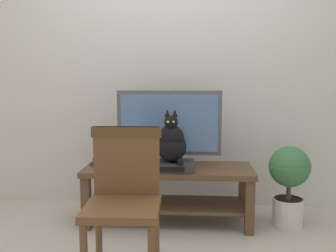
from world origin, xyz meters
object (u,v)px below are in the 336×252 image
at_px(tv, 169,126).
at_px(cat, 171,143).
at_px(media_box, 171,166).
at_px(book_stack, 107,161).
at_px(tv_stand, 168,183).
at_px(potted_plant, 289,180).
at_px(wooden_chair, 124,194).

xyz_separation_m(tv, cat, (0.03, -0.20, -0.10)).
distance_m(media_box, book_stack, 0.58).
xyz_separation_m(tv_stand, cat, (0.03, -0.12, 0.36)).
distance_m(tv_stand, potted_plant, 0.98).
bearing_deg(tv, cat, -80.94).
xyz_separation_m(media_box, cat, (0.00, -0.01, 0.19)).
bearing_deg(cat, media_box, 95.72).
bearing_deg(cat, potted_plant, 6.42).
distance_m(tv, wooden_chair, 1.13).
bearing_deg(wooden_chair, media_box, 76.73).
xyz_separation_m(tv, potted_plant, (0.98, -0.10, -0.42)).
height_order(book_stack, potted_plant, potted_plant).
height_order(tv, cat, tv).
bearing_deg(media_box, wooden_chair, -103.27).
distance_m(tv_stand, wooden_chair, 1.04).
bearing_deg(tv_stand, potted_plant, -0.68).
height_order(cat, book_stack, cat).
bearing_deg(cat, tv, 99.06).
xyz_separation_m(book_stack, potted_plant, (1.51, -0.07, -0.12)).
bearing_deg(wooden_chair, book_stack, 108.22).
height_order(cat, potted_plant, cat).
bearing_deg(cat, book_stack, 162.68).
distance_m(tv_stand, book_stack, 0.56).
xyz_separation_m(tv_stand, wooden_chair, (-0.18, -1.00, 0.21)).
distance_m(tv, book_stack, 0.61).
height_order(media_box, potted_plant, potted_plant).
xyz_separation_m(cat, wooden_chair, (-0.21, -0.88, -0.15)).
relative_size(cat, potted_plant, 0.63).
height_order(tv_stand, wooden_chair, wooden_chair).
bearing_deg(tv, potted_plant, -5.58).
relative_size(tv, wooden_chair, 0.94).
bearing_deg(potted_plant, book_stack, 177.42).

